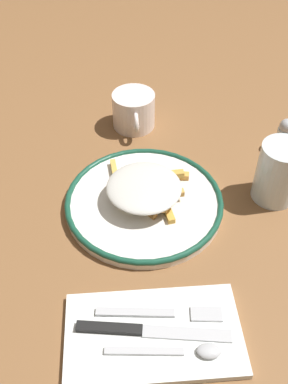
% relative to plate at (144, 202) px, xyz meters
% --- Properties ---
extents(ground_plane, '(2.60, 2.60, 0.00)m').
position_rel_plate_xyz_m(ground_plane, '(0.00, 0.00, -0.01)').
color(ground_plane, brown).
extents(plate, '(0.27, 0.27, 0.02)m').
position_rel_plate_xyz_m(plate, '(0.00, 0.00, 0.00)').
color(plate, white).
rests_on(plate, ground_plane).
extents(fries_heap, '(0.17, 0.17, 0.04)m').
position_rel_plate_xyz_m(fries_heap, '(-0.01, 0.00, 0.03)').
color(fries_heap, gold).
rests_on(fries_heap, plate).
extents(napkin, '(0.14, 0.24, 0.01)m').
position_rel_plate_xyz_m(napkin, '(0.24, -0.01, -0.00)').
color(napkin, white).
rests_on(napkin, ground_plane).
extents(fork, '(0.04, 0.18, 0.01)m').
position_rel_plate_xyz_m(fork, '(0.22, -0.00, 0.00)').
color(fork, silver).
rests_on(fork, napkin).
extents(knife, '(0.05, 0.21, 0.01)m').
position_rel_plate_xyz_m(knife, '(0.24, -0.03, 0.00)').
color(knife, black).
rests_on(knife, napkin).
extents(spoon, '(0.03, 0.15, 0.01)m').
position_rel_plate_xyz_m(spoon, '(0.28, 0.02, 0.00)').
color(spoon, silver).
rests_on(spoon, napkin).
extents(water_glass, '(0.08, 0.08, 0.11)m').
position_rel_plate_xyz_m(water_glass, '(0.00, 0.23, 0.04)').
color(water_glass, silver).
rests_on(water_glass, ground_plane).
extents(coffee_mug, '(0.11, 0.09, 0.07)m').
position_rel_plate_xyz_m(coffee_mug, '(-0.24, 0.01, 0.03)').
color(coffee_mug, white).
rests_on(coffee_mug, ground_plane).
extents(salt_shaker, '(0.03, 0.03, 0.07)m').
position_rel_plate_xyz_m(salt_shaker, '(-0.13, 0.29, 0.02)').
color(salt_shaker, silver).
rests_on(salt_shaker, ground_plane).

